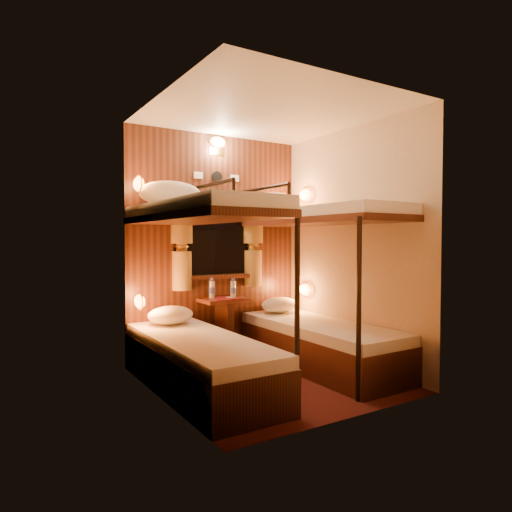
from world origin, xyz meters
TOP-DOWN VIEW (x-y plane):
  - floor at (0.00, 0.00)m, footprint 2.10×2.10m
  - ceiling at (0.00, 0.00)m, footprint 2.10×2.10m
  - wall_back at (0.00, 1.05)m, footprint 2.40×0.00m
  - wall_front at (0.00, -1.05)m, footprint 2.40×0.00m
  - wall_left at (-1.00, 0.00)m, footprint 0.00×2.40m
  - wall_right at (1.00, 0.00)m, footprint 0.00×2.40m
  - back_panel at (0.00, 1.04)m, footprint 2.00×0.03m
  - bunk_left at (-0.65, 0.07)m, footprint 0.72×1.90m
  - bunk_right at (0.65, 0.07)m, footprint 0.72×1.90m
  - window at (0.00, 1.00)m, footprint 1.00×0.12m
  - curtains at (0.00, 0.97)m, footprint 1.10×0.22m
  - back_fixtures at (0.00, 1.00)m, footprint 0.54×0.09m
  - reading_lamps at (-0.00, 0.70)m, footprint 2.00×0.20m
  - table at (0.00, 0.85)m, footprint 0.50×0.34m
  - bottle_left at (-0.12, 0.91)m, footprint 0.06×0.06m
  - bottle_right at (0.09, 0.82)m, footprint 0.06×0.06m
  - sachet_a at (0.06, 0.84)m, footprint 0.07×0.05m
  - sachet_b at (0.07, 0.87)m, footprint 0.09×0.08m
  - pillow_lower_left at (-0.65, 0.73)m, footprint 0.45×0.32m
  - pillow_lower_right at (0.65, 0.76)m, footprint 0.44×0.31m
  - pillow_upper_left at (-0.65, 0.71)m, footprint 0.61×0.43m
  - pillow_upper_right at (0.65, 0.84)m, footprint 0.54×0.39m

SIDE VIEW (x-z plane):
  - floor at x=0.00m, z-range 0.00..0.00m
  - table at x=0.00m, z-range 0.09..0.74m
  - pillow_lower_right at x=0.65m, z-range 0.46..0.63m
  - pillow_lower_left at x=-0.65m, z-range 0.46..0.63m
  - bunk_left at x=-0.65m, z-range -0.35..1.47m
  - bunk_right at x=0.65m, z-range -0.35..1.47m
  - sachet_a at x=0.06m, z-range 0.65..0.66m
  - sachet_b at x=0.07m, z-range 0.65..0.66m
  - bottle_right at x=0.09m, z-range 0.64..0.85m
  - bottle_left at x=-0.12m, z-range 0.63..0.85m
  - window at x=0.00m, z-range 0.79..1.58m
  - wall_back at x=0.00m, z-range 0.00..2.40m
  - wall_front at x=0.00m, z-range 0.00..2.40m
  - wall_left at x=-1.00m, z-range 0.00..2.40m
  - wall_right at x=1.00m, z-range 0.00..2.40m
  - back_panel at x=0.00m, z-range 0.00..2.40m
  - reading_lamps at x=0.00m, z-range 0.62..1.86m
  - curtains at x=0.00m, z-range 0.76..1.76m
  - pillow_upper_right at x=0.65m, z-range 1.59..1.80m
  - pillow_upper_left at x=-0.65m, z-range 1.59..1.83m
  - back_fixtures at x=0.00m, z-range 2.00..2.49m
  - ceiling at x=0.00m, z-range 2.40..2.40m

